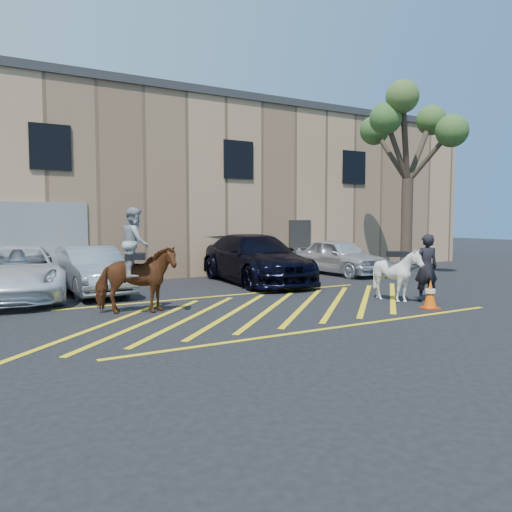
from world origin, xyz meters
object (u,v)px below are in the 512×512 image
car_white_suv (340,257)px  saddled_white (397,275)px  car_silver_sedan (91,270)px  car_white_pickup (17,273)px  car_blue_suv (256,259)px  traffic_cone (430,294)px  tree (409,129)px  handler (426,268)px  mounted_bay (136,271)px

car_white_suv → saddled_white: bearing=-119.3°
car_silver_sedan → saddled_white: saddled_white is taller
car_white_pickup → car_blue_suv: 7.62m
car_white_pickup → traffic_cone: 11.15m
car_blue_suv → tree: size_ratio=0.80×
handler → saddled_white: bearing=-1.8°
traffic_cone → car_silver_sedan: bearing=135.0°
car_white_pickup → car_silver_sedan: car_white_pickup is taller
car_blue_suv → handler: (2.00, -5.81, 0.07)m
handler → traffic_cone: handler is taller
mounted_bay → saddled_white: bearing=-16.0°
car_silver_sedan → saddled_white: (6.84, -5.68, 0.03)m
car_silver_sedan → car_blue_suv: car_blue_suv is taller
car_silver_sedan → traffic_cone: 9.65m
handler → car_blue_suv: bearing=-49.8°
car_silver_sedan → car_white_suv: (9.86, 0.37, 0.02)m
car_blue_suv → car_white_suv: bearing=11.9°
car_silver_sedan → car_blue_suv: (5.59, -0.20, 0.14)m
tree → saddled_white: bearing=-138.7°
car_white_suv → handler: (-2.26, -6.37, 0.19)m
car_white_pickup → saddled_white: size_ratio=3.03×
handler → mounted_bay: 7.68m
mounted_bay → car_white_suv: bearing=23.4°
tree → mounted_bay: bearing=-168.2°
car_silver_sedan → car_white_suv: 9.86m
car_white_pickup → car_blue_suv: (7.62, -0.14, 0.10)m
car_silver_sedan → traffic_cone: size_ratio=5.90×
car_blue_suv → handler: 6.14m
car_white_pickup → traffic_cone: (8.85, -6.77, -0.38)m
car_white_pickup → mounted_bay: size_ratio=2.14×
car_white_pickup → saddled_white: car_white_pickup is taller
tree → car_white_pickup: bearing=174.4°
car_white_suv → traffic_cone: (-3.04, -7.19, -0.36)m
car_white_pickup → traffic_cone: bearing=-29.7°
mounted_bay → tree: 12.62m
car_white_pickup → mounted_bay: mounted_bay is taller
car_white_suv → tree: 5.59m
car_blue_suv → handler: size_ratio=3.19×
saddled_white → handler: bearing=-23.0°
car_white_pickup → car_white_suv: bearing=9.7°
saddled_white → traffic_cone: bearing=-91.0°
car_white_pickup → car_silver_sedan: (2.03, 0.05, -0.04)m
traffic_cone → mounted_bay: bearing=155.3°
car_white_pickup → mounted_bay: 4.38m
car_white_suv → car_silver_sedan: bearing=179.3°
saddled_white → car_blue_suv: bearing=102.9°
car_silver_sedan → tree: (11.71, -1.40, 4.98)m
car_white_suv → saddled_white: saddled_white is taller
car_white_suv → handler: handler is taller
car_silver_sedan → traffic_cone: bearing=-47.4°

